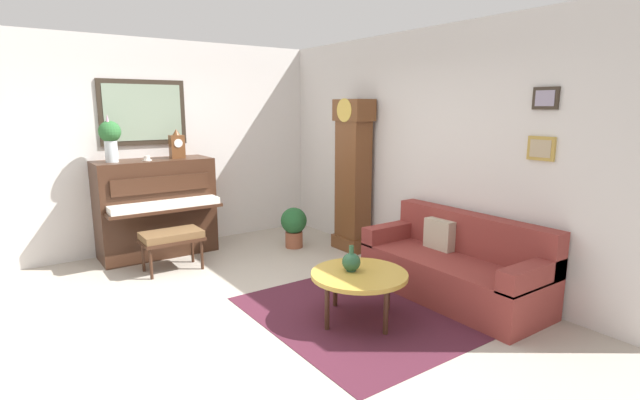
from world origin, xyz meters
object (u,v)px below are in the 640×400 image
(teacup, at_px, (147,159))
(green_jug, at_px, (351,262))
(potted_plant, at_px, (294,225))
(mantel_clock, at_px, (177,145))
(coffee_table, at_px, (359,276))
(flower_vase, at_px, (110,136))
(grandfather_clock, at_px, (353,180))
(couch, at_px, (455,267))
(piano, at_px, (156,207))
(piano_bench, at_px, (172,237))

(teacup, bearing_deg, green_jug, 18.49)
(green_jug, xyz_separation_m, potted_plant, (-2.20, 0.76, -0.22))
(mantel_clock, xyz_separation_m, green_jug, (2.96, 0.56, -0.89))
(teacup, distance_m, green_jug, 3.15)
(coffee_table, height_order, teacup, teacup)
(flower_vase, distance_m, teacup, 0.50)
(grandfather_clock, distance_m, potted_plant, 1.03)
(grandfather_clock, relative_size, mantel_clock, 5.34)
(couch, bearing_deg, green_jug, -100.51)
(flower_vase, xyz_separation_m, teacup, (0.06, 0.40, -0.29))
(teacup, relative_size, potted_plant, 0.21)
(couch, bearing_deg, piano, -147.02)
(green_jug, bearing_deg, potted_plant, 161.03)
(green_jug, bearing_deg, coffee_table, 22.65)
(green_jug, bearing_deg, piano_bench, -157.32)
(coffee_table, xyz_separation_m, flower_vase, (-3.04, -1.40, 1.15))
(coffee_table, bearing_deg, potted_plant, 162.37)
(teacup, bearing_deg, couch, 34.67)
(couch, relative_size, teacup, 16.38)
(piano_bench, distance_m, potted_plant, 1.69)
(piano, xyz_separation_m, coffee_table, (3.04, 0.91, -0.21))
(flower_vase, height_order, green_jug, flower_vase)
(coffee_table, distance_m, green_jug, 0.15)
(coffee_table, xyz_separation_m, mantel_clock, (-3.04, -0.59, 1.01))
(couch, xyz_separation_m, green_jug, (-0.22, -1.19, 0.23))
(piano_bench, xyz_separation_m, mantel_clock, (-0.73, 0.37, 1.02))
(couch, height_order, mantel_clock, mantel_clock)
(potted_plant, bearing_deg, green_jug, -18.97)
(flower_vase, bearing_deg, grandfather_clock, 64.80)
(mantel_clock, bearing_deg, potted_plant, 60.15)
(coffee_table, bearing_deg, grandfather_clock, 142.70)
(piano, distance_m, potted_plant, 1.83)
(potted_plant, bearing_deg, grandfather_clock, 48.95)
(teacup, bearing_deg, coffee_table, 18.60)
(grandfather_clock, bearing_deg, couch, -5.37)
(piano, xyz_separation_m, mantel_clock, (0.00, 0.32, 0.80))
(mantel_clock, height_order, green_jug, mantel_clock)
(green_jug, bearing_deg, couch, 79.49)
(flower_vase, bearing_deg, teacup, 81.31)
(piano, relative_size, coffee_table, 1.64)
(piano, height_order, teacup, teacup)
(grandfather_clock, height_order, coffee_table, grandfather_clock)
(grandfather_clock, bearing_deg, piano_bench, -103.55)
(grandfather_clock, distance_m, coffee_table, 2.27)
(couch, bearing_deg, teacup, -145.33)
(piano_bench, distance_m, coffee_table, 2.50)
(piano_bench, relative_size, teacup, 6.03)
(couch, distance_m, flower_vase, 4.27)
(couch, bearing_deg, coffee_table, -97.04)
(coffee_table, relative_size, flower_vase, 1.52)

